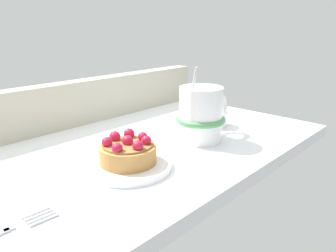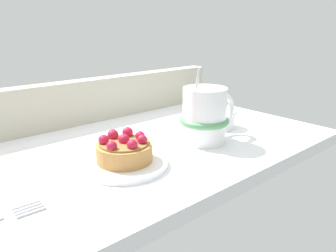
% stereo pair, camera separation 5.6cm
% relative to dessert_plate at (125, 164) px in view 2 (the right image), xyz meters
% --- Properties ---
extents(ground_plane, '(0.82, 0.43, 0.02)m').
position_rel_dessert_plate_xyz_m(ground_plane, '(0.03, 0.07, -0.02)').
color(ground_plane, white).
extents(window_rail_back, '(0.81, 0.04, 0.10)m').
position_rel_dessert_plate_xyz_m(window_rail_back, '(0.03, 0.26, 0.04)').
color(window_rail_back, '#B2AD99').
rests_on(window_rail_back, ground_plane).
extents(dessert_plate, '(0.14, 0.14, 0.01)m').
position_rel_dessert_plate_xyz_m(dessert_plate, '(0.00, 0.00, 0.00)').
color(dessert_plate, white).
rests_on(dessert_plate, ground_plane).
extents(raspberry_tart, '(0.09, 0.09, 0.05)m').
position_rel_dessert_plate_xyz_m(raspberry_tart, '(0.00, 0.00, 0.02)').
color(raspberry_tart, '#B77F42').
rests_on(raspberry_tart, dessert_plate).
extents(coffee_mug, '(0.13, 0.09, 0.14)m').
position_rel_dessert_plate_xyz_m(coffee_mug, '(0.18, -0.00, 0.05)').
color(coffee_mug, white).
rests_on(coffee_mug, ground_plane).
extents(sugar_bowl, '(0.06, 0.06, 0.04)m').
position_rel_dessert_plate_xyz_m(sugar_bowl, '(0.28, 0.03, 0.02)').
color(sugar_bowl, white).
rests_on(sugar_bowl, ground_plane).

